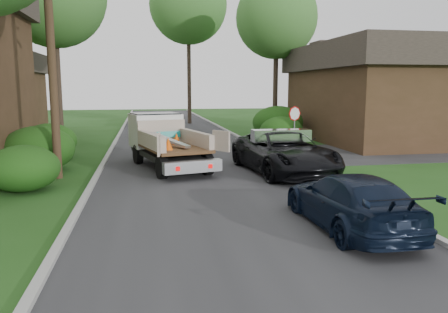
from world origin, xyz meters
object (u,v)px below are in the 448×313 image
tree_right_far (277,18)px  flatbed_truck (163,138)px  stop_sign (294,120)px  house_right (385,91)px  tree_center_far (188,5)px  navy_suv (350,201)px  black_pickup (284,152)px  utility_pole (51,37)px

tree_right_far → flatbed_truck: 17.26m
stop_sign → house_right: size_ratio=0.19×
house_right → tree_right_far: (-5.50, 6.00, 5.32)m
stop_sign → tree_center_far: (-3.20, 21.00, 9.20)m
house_right → flatbed_truck: size_ratio=2.04×
stop_sign → tree_right_far: 13.08m
tree_center_far → flatbed_truck: 25.07m
tree_right_far → navy_suv: bearing=-102.3°
black_pickup → stop_sign: bearing=60.4°
utility_pole → navy_suv: utility_pole is taller
house_right → tree_right_far: bearing=132.5°
utility_pole → black_pickup: 9.72m
utility_pole → navy_suv: bearing=-42.8°
utility_pole → tree_center_far: (7.48, 25.02, 5.81)m
tree_center_far → navy_suv: size_ratio=3.14×
stop_sign → navy_suv: stop_sign is taller
tree_right_far → house_right: bearing=-47.5°
utility_pole → navy_suv: 11.89m
stop_sign → house_right: (7.80, 5.00, 1.38)m
house_right → tree_right_far: 9.72m
black_pickup → navy_suv: bearing=-100.5°
stop_sign → utility_pole: 11.91m
utility_pole → flatbed_truck: (4.00, 2.19, -3.95)m
house_right → flatbed_truck: 16.13m
utility_pole → house_right: (18.48, 9.02, -2.01)m
house_right → stop_sign: bearing=-147.3°
flatbed_truck → navy_suv: flatbed_truck is taller
tree_right_far → tree_center_far: (-5.50, 10.00, 2.50)m
navy_suv → utility_pole: bearing=-43.5°
flatbed_truck → navy_suv: bearing=-81.7°
utility_pole → flatbed_truck: size_ratio=1.58×
utility_pole → flatbed_truck: utility_pole is taller
black_pickup → navy_suv: size_ratio=1.30×
stop_sign → tree_center_far: size_ratio=0.17×
stop_sign → navy_suv: 11.84m
utility_pole → navy_suv: (8.08, -7.48, -4.50)m
utility_pole → navy_suv: size_ratio=2.15×
utility_pole → house_right: bearing=26.0°
stop_sign → black_pickup: (-2.00, -4.50, -0.94)m
navy_suv → tree_right_far: bearing=-103.0°
black_pickup → flatbed_truck: bearing=144.7°
tree_center_far → navy_suv: (0.60, -32.50, -10.30)m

